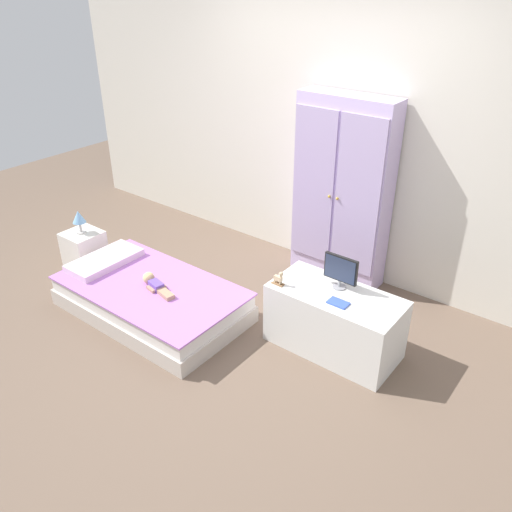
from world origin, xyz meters
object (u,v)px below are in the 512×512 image
Objects in this scene: doll at (153,282)px; wardrobe at (342,192)px; book_blue at (338,303)px; nightstand at (85,251)px; bed at (152,299)px; tv_monitor at (341,270)px; table_lamp at (79,218)px; tv_stand at (334,321)px; rocking_horse_toy at (279,278)px.

wardrobe is at bearing 59.68° from doll.
nightstand is at bearing -173.22° from book_blue.
bed is 5.93× the size of tv_monitor.
nightstand is at bearing -168.68° from tv_monitor.
bed is 1.12m from table_lamp.
table_lamp is 2.50m from tv_monitor.
doll is 1.49m from tv_stand.
nightstand reaches higher than bed.
bed is 1.61× the size of tv_stand.
bed is 7.07× the size of table_lamp.
bed is 0.93× the size of wardrobe.
bed is 1.05m from nightstand.
bed is at bearing -121.41° from wardrobe.
table_lamp and rocking_horse_toy have the same top height.
wardrobe is 11.52× the size of book_blue.
nightstand is 2.46m from wardrobe.
rocking_horse_toy is at bearing -173.66° from book_blue.
rocking_horse_toy is 0.80× the size of book_blue.
doll is 1.11m from table_lamp.
rocking_horse_toy is at bearing -158.35° from tv_stand.
tv_stand is 0.53m from rocking_horse_toy.
rocking_horse_toy is (1.04, 0.36, 0.42)m from bed.
rocking_horse_toy is 0.48m from book_blue.
tv_stand is at bearing 9.39° from table_lamp.
book_blue is (2.55, 0.30, 0.31)m from nightstand.
rocking_horse_toy is at bearing -83.09° from wardrobe.
wardrobe is 1.03m from tv_monitor.
book_blue is at bearing 6.78° from nightstand.
nightstand is 3.36× the size of rocking_horse_toy.
tv_stand reaches higher than bed.
nightstand is 2.59m from book_blue.
doll is at bearing -159.80° from tv_stand.
tv_monitor is at bearing -59.94° from wardrobe.
tv_monitor is 0.26m from book_blue.
tv_monitor is at bearing 11.32° from table_lamp.
wardrobe reaches higher than rocking_horse_toy.
bed is 1.87m from wardrobe.
rocking_horse_toy is at bearing -147.28° from tv_monitor.
doll is at bearing -5.51° from table_lamp.
book_blue is (2.55, 0.30, -0.04)m from table_lamp.
wardrobe is at bearing 120.06° from tv_monitor.
doll reaches higher than bed.
wardrobe is (0.86, 1.47, 0.53)m from doll.
tv_monitor is (0.51, -0.88, -0.20)m from wardrobe.
nightstand is 0.40× the size of tv_stand.
bed is 10.77× the size of book_blue.
book_blue is at bearing -61.70° from tv_monitor.
bed is 4.02× the size of nightstand.
doll is at bearing -164.50° from book_blue.
tv_stand is at bearing 19.78° from bed.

